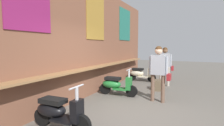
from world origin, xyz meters
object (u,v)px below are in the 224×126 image
scooter_green (116,85)px  shopper_browsing (165,62)px  merchandise_crate (159,85)px  scooter_cream (140,73)px  scooter_black (58,111)px  shopper_with_handbag (159,68)px

scooter_green → shopper_browsing: bearing=58.1°
shopper_browsing → merchandise_crate: (-0.98, 0.05, -0.84)m
scooter_cream → shopper_browsing: bearing=-24.5°
scooter_black → scooter_green: same height
scooter_black → shopper_with_handbag: size_ratio=0.80×
scooter_black → scooter_green: (2.88, -0.00, 0.00)m
scooter_black → scooter_cream: 5.76m
scooter_black → shopper_browsing: size_ratio=0.82×
scooter_green → scooter_cream: size_ratio=1.00×
scooter_cream → shopper_browsing: 1.52m
shopper_with_handbag → merchandise_crate: size_ratio=3.91×
scooter_cream → merchandise_crate: bearing=-53.7°
shopper_with_handbag → shopper_browsing: bearing=7.0°
scooter_black → scooter_green: size_ratio=1.00×
shopper_browsing → scooter_green: bearing=139.3°
scooter_black → shopper_browsing: shopper_browsing is taller
shopper_with_handbag → merchandise_crate: shopper_with_handbag is taller
scooter_black → merchandise_crate: bearing=70.9°
shopper_with_handbag → scooter_cream: bearing=28.9°
scooter_black → shopper_browsing: (5.27, -1.29, 0.65)m
scooter_black → shopper_browsing: 5.46m
scooter_black → merchandise_crate: scooter_black is taller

